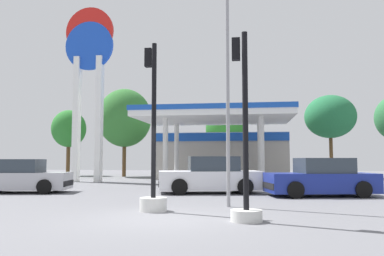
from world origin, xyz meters
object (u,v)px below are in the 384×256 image
object	(u,v)px
car_1	(321,179)
tree_0	(69,129)
car_2	(210,176)
station_pole_sign	(89,72)
traffic_signal_0	(153,170)
corner_streetlamp	(227,71)
traffic_signal_1	(245,166)
tree_2	(227,129)
car_0	(21,177)
tree_1	(125,118)
tree_3	(330,117)

from	to	relation	value
car_1	tree_0	xyz separation A→B (m)	(-19.80, 18.37, 3.69)
car_2	car_1	bearing A→B (deg)	-10.89
station_pole_sign	tree_0	size ratio (longest dim) A/B	1.95
traffic_signal_0	corner_streetlamp	bearing A→B (deg)	29.43
car_2	corner_streetlamp	bearing A→B (deg)	-78.51
traffic_signal_1	tree_2	size ratio (longest dim) A/B	0.78
car_1	traffic_signal_0	size ratio (longest dim) A/B	0.93
tree_2	car_2	bearing A→B (deg)	-89.17
traffic_signal_1	tree_0	distance (m)	30.71
car_0	tree_2	bearing A→B (deg)	66.79
car_0	traffic_signal_1	world-z (taller)	traffic_signal_1
traffic_signal_0	tree_1	world-z (taller)	tree_1
car_0	car_2	xyz separation A→B (m)	(8.56, 1.02, 0.05)
car_1	tree_1	bearing A→B (deg)	129.39
car_1	tree_2	size ratio (longest dim) A/B	0.77
traffic_signal_1	tree_1	xyz separation A→B (m)	(-10.82, 24.03, 3.85)
station_pole_sign	tree_3	distance (m)	19.60
station_pole_sign	tree_0	bearing A→B (deg)	121.65
car_2	tree_2	world-z (taller)	tree_2
corner_streetlamp	tree_2	bearing A→B (deg)	93.26
station_pole_sign	car_0	size ratio (longest dim) A/B	2.69
tree_1	tree_2	bearing A→B (deg)	14.82
tree_2	corner_streetlamp	xyz separation A→B (m)	(1.35, -23.64, 0.08)
station_pole_sign	tree_2	size ratio (longest dim) A/B	2.00
tree_0	tree_3	distance (m)	23.63
car_2	tree_0	xyz separation A→B (m)	(-15.14, 17.48, 3.65)
traffic_signal_1	tree_2	world-z (taller)	tree_2
car_2	tree_2	xyz separation A→B (m)	(-0.27, 18.33, 3.52)
car_0	station_pole_sign	bearing A→B (deg)	93.76
car_0	tree_3	xyz separation A→B (m)	(17.00, 17.08, 4.35)
tree_2	tree_1	bearing A→B (deg)	-165.18
car_2	traffic_signal_1	size ratio (longest dim) A/B	1.04
car_2	corner_streetlamp	xyz separation A→B (m)	(1.08, -5.31, 3.61)
traffic_signal_1	tree_0	world-z (taller)	tree_0
car_0	car_1	xyz separation A→B (m)	(13.23, 0.12, 0.02)
traffic_signal_1	corner_streetlamp	size ratio (longest dim) A/B	0.64
corner_streetlamp	tree_3	bearing A→B (deg)	70.99
car_2	traffic_signal_0	bearing A→B (deg)	-99.20
traffic_signal_0	tree_0	size ratio (longest dim) A/B	0.80
station_pole_sign	corner_streetlamp	xyz separation A→B (m)	(10.22, -13.05, -3.16)
station_pole_sign	tree_0	xyz separation A→B (m)	(-6.00, 9.74, -3.11)
car_0	tree_2	world-z (taller)	tree_2
station_pole_sign	car_2	world-z (taller)	station_pole_sign
car_2	traffic_signal_1	xyz separation A→B (m)	(1.64, -8.07, 0.60)
tree_2	tree_3	xyz separation A→B (m)	(8.71, -2.27, 0.77)
tree_0	corner_streetlamp	bearing A→B (deg)	-54.56
car_1	tree_2	distance (m)	20.16
traffic_signal_0	tree_3	world-z (taller)	tree_3
car_2	traffic_signal_1	world-z (taller)	traffic_signal_1
station_pole_sign	corner_streetlamp	world-z (taller)	station_pole_sign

